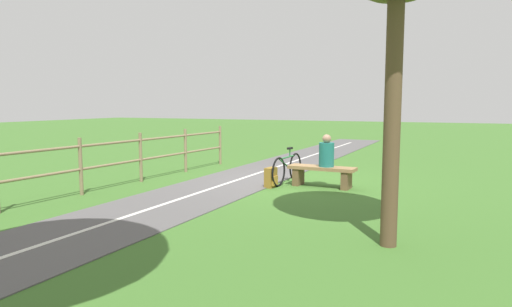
{
  "coord_description": "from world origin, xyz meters",
  "views": [
    {
      "loc": [
        -3.95,
        10.7,
        1.99
      ],
      "look_at": [
        -0.64,
        3.24,
        1.07
      ],
      "focal_mm": 31.45,
      "sensor_mm": 36.0,
      "label": 1
    }
  ],
  "objects_px": {
    "person_seated": "(327,153)",
    "bench": "(322,173)",
    "bicycle": "(287,168)",
    "backpack": "(271,178)"
  },
  "relations": [
    {
      "from": "person_seated",
      "to": "bicycle",
      "type": "relative_size",
      "value": 0.44
    },
    {
      "from": "person_seated",
      "to": "bench",
      "type": "bearing_deg",
      "value": 0.0
    },
    {
      "from": "bench",
      "to": "backpack",
      "type": "relative_size",
      "value": 3.44
    },
    {
      "from": "person_seated",
      "to": "backpack",
      "type": "xyz_separation_m",
      "value": [
        1.2,
        0.53,
        -0.59
      ]
    },
    {
      "from": "bench",
      "to": "person_seated",
      "type": "bearing_deg",
      "value": -180.0
    },
    {
      "from": "person_seated",
      "to": "bicycle",
      "type": "xyz_separation_m",
      "value": [
        1.03,
        -0.15,
        -0.45
      ]
    },
    {
      "from": "backpack",
      "to": "person_seated",
      "type": "bearing_deg",
      "value": -156.0
    },
    {
      "from": "bench",
      "to": "bicycle",
      "type": "distance_m",
      "value": 0.94
    },
    {
      "from": "bench",
      "to": "person_seated",
      "type": "distance_m",
      "value": 0.5
    },
    {
      "from": "bicycle",
      "to": "person_seated",
      "type": "bearing_deg",
      "value": 86.1
    }
  ]
}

